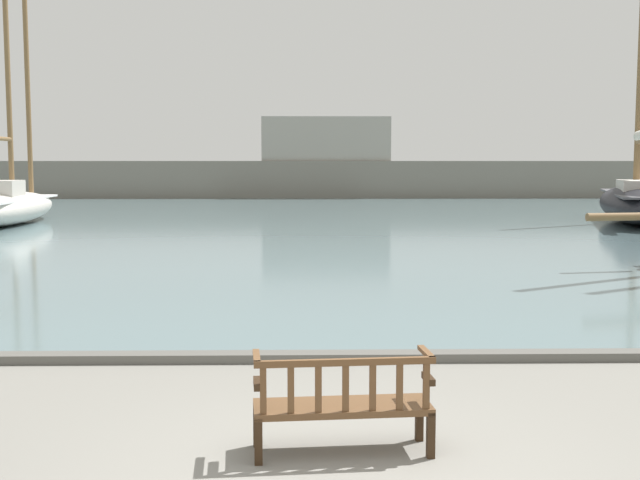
% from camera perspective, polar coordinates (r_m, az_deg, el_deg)
% --- Properties ---
extents(ground_plane, '(160.00, 160.00, 0.00)m').
position_cam_1_polar(ground_plane, '(7.04, 1.46, -16.37)').
color(ground_plane, gray).
extents(harbor_water, '(100.00, 80.00, 0.08)m').
position_cam_1_polar(harbor_water, '(50.58, -0.76, 2.72)').
color(harbor_water, slate).
rests_on(harbor_water, ground).
extents(quay_edge_kerb, '(40.00, 0.30, 0.12)m').
position_cam_1_polar(quay_edge_kerb, '(10.69, 0.53, -8.30)').
color(quay_edge_kerb, '#5B5954').
rests_on(quay_edge_kerb, ground).
extents(park_bench, '(1.64, 0.65, 0.92)m').
position_cam_1_polar(park_bench, '(7.35, 1.63, -11.50)').
color(park_bench, '#322113').
rests_on(park_bench, ground).
extents(sailboat_outer_starboard, '(5.54, 11.01, 12.03)m').
position_cam_1_polar(sailboat_outer_starboard, '(35.52, 21.60, 2.72)').
color(sailboat_outer_starboard, black).
rests_on(sailboat_outer_starboard, harbor_water).
extents(sailboat_distant_harbor, '(2.30, 9.10, 12.80)m').
position_cam_1_polar(sailboat_distant_harbor, '(34.56, -21.13, 2.53)').
color(sailboat_distant_harbor, silver).
rests_on(sailboat_distant_harbor, harbor_water).
extents(far_breakwater, '(46.07, 2.40, 5.62)m').
position_cam_1_polar(far_breakwater, '(55.62, -0.61, 4.75)').
color(far_breakwater, slate).
rests_on(far_breakwater, ground).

